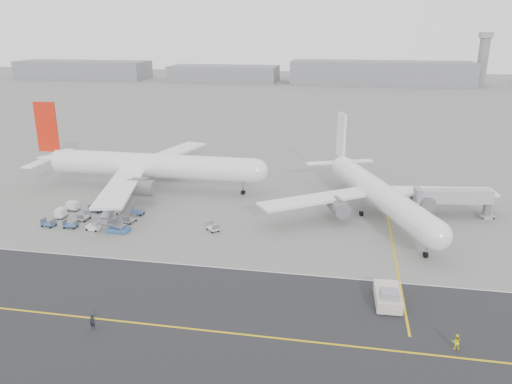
% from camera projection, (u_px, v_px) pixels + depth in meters
% --- Properties ---
extents(ground, '(700.00, 700.00, 0.00)m').
position_uv_depth(ground, '(195.00, 259.00, 75.67)').
color(ground, gray).
rests_on(ground, ground).
extents(taxiway, '(220.00, 59.00, 0.03)m').
position_uv_depth(taxiway, '(190.00, 329.00, 58.00)').
color(taxiway, '#28282A').
rests_on(taxiway, ground).
extents(horizon_buildings, '(520.00, 28.00, 28.00)m').
position_uv_depth(horizon_buildings, '(363.00, 84.00, 313.36)').
color(horizon_buildings, gray).
rests_on(horizon_buildings, ground).
extents(control_tower, '(7.00, 7.00, 31.25)m').
position_uv_depth(control_tower, '(483.00, 58.00, 300.86)').
color(control_tower, gray).
rests_on(control_tower, ground).
extents(airliner_a, '(52.99, 52.41, 18.28)m').
position_uv_depth(airliner_a, '(147.00, 165.00, 107.13)').
color(airliner_a, white).
rests_on(airliner_a, ground).
extents(airliner_b, '(43.26, 44.11, 15.98)m').
position_uv_depth(airliner_b, '(377.00, 192.00, 91.86)').
color(airliner_b, white).
rests_on(airliner_b, ground).
extents(pushback_tug, '(3.34, 8.57, 2.44)m').
position_uv_depth(pushback_tug, '(388.00, 296.00, 63.10)').
color(pushback_tug, beige).
rests_on(pushback_tug, ground).
extents(jet_bridge, '(14.76, 4.97, 5.50)m').
position_uv_depth(jet_bridge, '(454.00, 198.00, 91.06)').
color(jet_bridge, gray).
rests_on(jet_bridge, ground).
extents(gse_cluster, '(21.68, 17.03, 1.84)m').
position_uv_depth(gse_cluster, '(95.00, 220.00, 90.80)').
color(gse_cluster, gray).
rests_on(gse_cluster, ground).
extents(stray_dolly, '(2.65, 2.70, 1.44)m').
position_uv_depth(stray_dolly, '(213.00, 231.00, 86.10)').
color(stray_dolly, silver).
rests_on(stray_dolly, ground).
extents(ground_crew_a, '(0.75, 0.54, 1.94)m').
position_uv_depth(ground_crew_a, '(92.00, 322.00, 57.66)').
color(ground_crew_a, black).
rests_on(ground_crew_a, ground).
extents(ground_crew_b, '(0.92, 0.72, 1.84)m').
position_uv_depth(ground_crew_b, '(456.00, 342.00, 54.09)').
color(ground_crew_b, yellow).
rests_on(ground_crew_b, ground).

